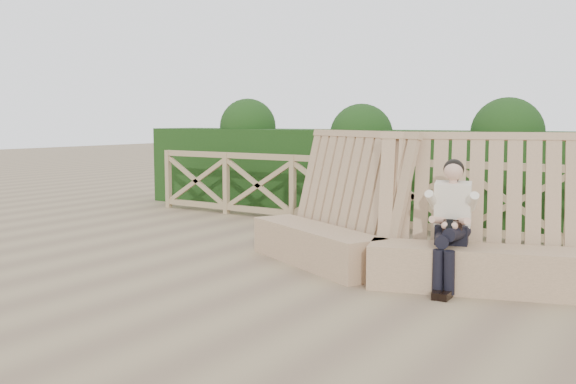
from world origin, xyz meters
The scene contains 5 objects.
ground centered at (0.00, 0.00, 0.00)m, with size 60.00×60.00×0.00m, color brown.
bench centered at (0.85, 0.97, 0.39)m, with size 4.00×1.57×1.57m.
woman centered at (1.56, 0.78, 0.70)m, with size 0.44×0.79×1.29m.
guardrail centered at (0.00, 3.50, 0.55)m, with size 10.10×0.09×1.10m.
hedge centered at (0.00, 4.70, 0.75)m, with size 12.00×1.20×1.50m, color black.
Camera 1 is at (3.74, -5.30, 1.68)m, focal length 40.00 mm.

